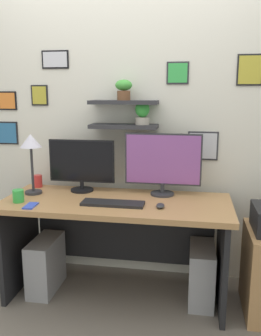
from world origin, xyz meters
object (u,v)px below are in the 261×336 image
at_px(keyboard, 112,203).
at_px(computer_mouse, 160,206).
at_px(cell_phone, 31,206).
at_px(pen_cup, 38,181).
at_px(computer_tower_right, 201,274).
at_px(coffee_mug, 18,196).
at_px(desk_lamp, 31,148).
at_px(computer_tower_left, 46,264).
at_px(monitor_right, 163,162).
at_px(desk, 118,225).
at_px(monitor_left, 82,164).

bearing_deg(keyboard, computer_mouse, -2.02).
distance_m(keyboard, cell_phone, 0.56).
height_order(keyboard, pen_cup, pen_cup).
bearing_deg(computer_tower_right, coffee_mug, -172.01).
bearing_deg(desk_lamp, computer_mouse, -10.41).
xyz_separation_m(cell_phone, computer_tower_right, (1.19, 0.27, -0.54)).
height_order(coffee_mug, pen_cup, pen_cup).
bearing_deg(computer_tower_left, pen_cup, 119.11).
bearing_deg(cell_phone, computer_mouse, 4.42).
xyz_separation_m(monitor_right, computer_mouse, (0.01, -0.33, -0.24)).
xyz_separation_m(cell_phone, coffee_mug, (-0.13, 0.08, 0.04)).
bearing_deg(pen_cup, computer_tower_left, -60.89).
bearing_deg(monitor_right, coffee_mug, -159.68).
bearing_deg(desk_lamp, pen_cup, 103.73).
bearing_deg(cell_phone, computer_tower_right, 9.18).
bearing_deg(keyboard, desk, 88.72).
xyz_separation_m(desk, pen_cup, (-0.72, 0.21, 0.26)).
xyz_separation_m(monitor_right, computer_tower_left, (-0.88, -0.24, -0.80)).
relative_size(keyboard, computer_tower_left, 1.06).
bearing_deg(monitor_left, computer_tower_left, -134.80).
distance_m(monitor_right, computer_mouse, 0.41).
distance_m(monitor_right, computer_tower_right, 0.87).
bearing_deg(monitor_right, cell_phone, -152.55).
distance_m(computer_mouse, desk_lamp, 1.08).
height_order(desk_lamp, cell_phone, desk_lamp).
height_order(computer_mouse, pen_cup, pen_cup).
height_order(computer_mouse, coffee_mug, coffee_mug).
height_order(computer_mouse, cell_phone, computer_mouse).
relative_size(desk, cell_phone, 11.88).
height_order(desk_lamp, coffee_mug, desk_lamp).
xyz_separation_m(coffee_mug, pen_cup, (-0.04, 0.42, 0.01)).
relative_size(desk, monitor_left, 3.18).
xyz_separation_m(computer_mouse, pen_cup, (-1.05, 0.38, 0.04)).
relative_size(desk_lamp, pen_cup, 4.64).
distance_m(monitor_right, keyboard, 0.51).
bearing_deg(computer_tower_left, desk_lamp, 140.19).
xyz_separation_m(desk, computer_mouse, (0.33, -0.17, 0.22)).
xyz_separation_m(monitor_right, keyboard, (-0.32, -0.32, -0.24)).
relative_size(cell_phone, computer_tower_right, 0.33).
relative_size(keyboard, cell_phone, 3.14).
height_order(monitor_right, keyboard, monitor_right).
distance_m(monitor_right, desk_lamp, 1.01).
height_order(cell_phone, computer_tower_left, cell_phone).
height_order(computer_mouse, computer_tower_left, computer_mouse).
distance_m(coffee_mug, computer_tower_right, 1.45).
bearing_deg(computer_tower_right, computer_tower_left, -177.46).
bearing_deg(monitor_right, keyboard, -135.54).
relative_size(computer_mouse, computer_tower_right, 0.21).
relative_size(computer_mouse, cell_phone, 0.64).
bearing_deg(pen_cup, desk, -16.31).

